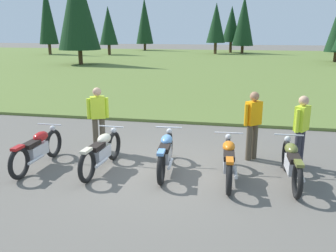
# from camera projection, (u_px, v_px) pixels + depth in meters

# --- Properties ---
(ground_plane) EXTENTS (140.00, 140.00, 0.00)m
(ground_plane) POSITION_uv_depth(u_px,v_px,m) (163.00, 172.00, 8.04)
(ground_plane) COLOR #605B54
(grass_moorland) EXTENTS (80.00, 44.00, 0.10)m
(grass_moorland) POSITION_uv_depth(u_px,v_px,m) (224.00, 64.00, 32.85)
(grass_moorland) COLOR #5B7033
(grass_moorland) RESTS_ON ground
(forest_treeline) EXTENTS (44.91, 25.46, 8.77)m
(forest_treeline) POSITION_uv_depth(u_px,v_px,m) (242.00, 18.00, 39.37)
(forest_treeline) COLOR #47331E
(forest_treeline) RESTS_ON ground
(motorcycle_red) EXTENTS (0.62, 2.10, 0.88)m
(motorcycle_red) POSITION_uv_depth(u_px,v_px,m) (38.00, 149.00, 8.23)
(motorcycle_red) COLOR black
(motorcycle_red) RESTS_ON ground
(motorcycle_cream) EXTENTS (0.62, 2.10, 0.88)m
(motorcycle_cream) POSITION_uv_depth(u_px,v_px,m) (102.00, 151.00, 8.05)
(motorcycle_cream) COLOR black
(motorcycle_cream) RESTS_ON ground
(motorcycle_sky_blue) EXTENTS (0.62, 2.10, 0.88)m
(motorcycle_sky_blue) POSITION_uv_depth(u_px,v_px,m) (166.00, 153.00, 7.97)
(motorcycle_sky_blue) COLOR black
(motorcycle_sky_blue) RESTS_ON ground
(motorcycle_orange) EXTENTS (0.62, 2.10, 0.88)m
(motorcycle_orange) POSITION_uv_depth(u_px,v_px,m) (229.00, 160.00, 7.51)
(motorcycle_orange) COLOR black
(motorcycle_orange) RESTS_ON ground
(motorcycle_olive) EXTENTS (0.62, 2.10, 0.88)m
(motorcycle_olive) POSITION_uv_depth(u_px,v_px,m) (292.00, 163.00, 7.36)
(motorcycle_olive) COLOR black
(motorcycle_olive) RESTS_ON ground
(rider_with_back_turned) EXTENTS (0.50, 0.36, 1.67)m
(rider_with_back_turned) POSITION_uv_depth(u_px,v_px,m) (98.00, 116.00, 9.19)
(rider_with_back_turned) COLOR #4C4233
(rider_with_back_turned) RESTS_ON ground
(rider_near_row_end) EXTENTS (0.38, 0.48, 1.67)m
(rider_near_row_end) POSITION_uv_depth(u_px,v_px,m) (301.00, 127.00, 8.07)
(rider_near_row_end) COLOR #2D2D38
(rider_near_row_end) RESTS_ON ground
(rider_checking_bike) EXTENTS (0.43, 0.41, 1.67)m
(rider_checking_bike) POSITION_uv_depth(u_px,v_px,m) (253.00, 122.00, 8.58)
(rider_checking_bike) COLOR #4C4233
(rider_checking_bike) RESTS_ON ground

